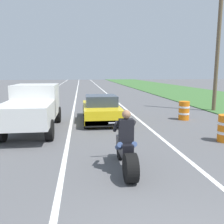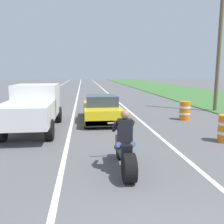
# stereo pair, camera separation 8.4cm
# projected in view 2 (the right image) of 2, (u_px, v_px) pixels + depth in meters

# --- Properties ---
(lane_stripe_left_solid) EXTENTS (0.14, 120.00, 0.01)m
(lane_stripe_left_solid) POSITION_uv_depth(u_px,v_px,m) (36.00, 101.00, 21.47)
(lane_stripe_left_solid) COLOR white
(lane_stripe_left_solid) RESTS_ON ground
(lane_stripe_right_solid) EXTENTS (0.14, 120.00, 0.01)m
(lane_stripe_right_solid) POSITION_uv_depth(u_px,v_px,m) (116.00, 100.00, 22.32)
(lane_stripe_right_solid) COLOR white
(lane_stripe_right_solid) RESTS_ON ground
(lane_stripe_centre_dashed) EXTENTS (0.14, 120.00, 0.01)m
(lane_stripe_centre_dashed) POSITION_uv_depth(u_px,v_px,m) (77.00, 100.00, 21.89)
(lane_stripe_centre_dashed) COLOR white
(lane_stripe_centre_dashed) RESTS_ON ground
(grass_verge_right) EXTENTS (10.00, 120.00, 0.06)m
(grass_verge_right) POSITION_uv_depth(u_px,v_px,m) (218.00, 98.00, 23.51)
(grass_verge_right) COLOR #3D6B33
(grass_verge_right) RESTS_ON ground
(motorcycle_with_rider) EXTENTS (0.70, 2.21, 1.62)m
(motorcycle_with_rider) POSITION_uv_depth(u_px,v_px,m) (125.00, 150.00, 6.13)
(motorcycle_with_rider) COLOR black
(motorcycle_with_rider) RESTS_ON ground
(sports_car_yellow) EXTENTS (1.84, 4.30, 1.37)m
(sports_car_yellow) POSITION_uv_depth(u_px,v_px,m) (101.00, 109.00, 12.58)
(sports_car_yellow) COLOR yellow
(sports_car_yellow) RESTS_ON ground
(pickup_truck_left_lane_white) EXTENTS (2.02, 4.80, 1.98)m
(pickup_truck_left_lane_white) POSITION_uv_depth(u_px,v_px,m) (33.00, 106.00, 10.41)
(pickup_truck_left_lane_white) COLOR silver
(pickup_truck_left_lane_white) RESTS_ON ground
(utility_pole_roadside) EXTENTS (0.24, 0.24, 8.52)m
(utility_pole_roadside) POSITION_uv_depth(u_px,v_px,m) (219.00, 45.00, 15.12)
(utility_pole_roadside) COLOR brown
(utility_pole_roadside) RESTS_ON ground
(construction_barrel_mid) EXTENTS (0.58, 0.58, 1.00)m
(construction_barrel_mid) POSITION_uv_depth(u_px,v_px,m) (185.00, 111.00, 12.87)
(construction_barrel_mid) COLOR orange
(construction_barrel_mid) RESTS_ON ground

